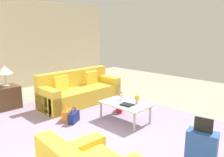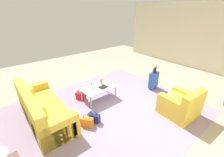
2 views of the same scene
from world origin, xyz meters
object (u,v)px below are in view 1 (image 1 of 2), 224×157
(water_bottle, at_px, (121,96))
(table_lamp, at_px, (4,70))
(coffee_table_book, at_px, (127,105))
(handbag_red, at_px, (120,107))
(suitcase_blue, at_px, (201,151))
(side_table, at_px, (7,97))
(couch, at_px, (79,92))
(coffee_table, at_px, (125,105))
(flower_vase, at_px, (137,99))
(handbag_navy, at_px, (74,117))
(handbag_orange, at_px, (67,114))

(water_bottle, xyz_separation_m, table_lamp, (2.60, 1.60, 0.50))
(coffee_table_book, xyz_separation_m, handbag_red, (0.61, -0.45, -0.31))
(suitcase_blue, bearing_deg, side_table, 9.46)
(water_bottle, bearing_deg, couch, 0.00)
(couch, height_order, water_bottle, couch)
(coffee_table_book, bearing_deg, table_lamp, 18.66)
(coffee_table, xyz_separation_m, flower_vase, (-0.22, -0.15, 0.18))
(couch, relative_size, coffee_table, 2.13)
(table_lamp, xyz_separation_m, handbag_red, (-2.31, -1.87, -0.89))
(couch, relative_size, table_lamp, 4.31)
(coffee_table_book, distance_m, handbag_navy, 1.21)
(water_bottle, height_order, flower_vase, flower_vase)
(coffee_table, height_order, suitcase_blue, suitcase_blue)
(flower_vase, bearing_deg, handbag_navy, 45.61)
(side_table, bearing_deg, suitcase_blue, -170.54)
(couch, height_order, coffee_table, couch)
(handbag_red, bearing_deg, table_lamp, 39.01)
(couch, relative_size, coffee_table_book, 9.30)
(coffee_table_book, relative_size, table_lamp, 0.46)
(table_lamp, height_order, handbag_orange, table_lamp)
(couch, relative_size, side_table, 3.89)
(coffee_table, relative_size, coffee_table_book, 4.36)
(table_lamp, distance_m, handbag_navy, 2.32)
(side_table, height_order, handbag_navy, side_table)
(suitcase_blue, bearing_deg, handbag_orange, 3.23)
(couch, distance_m, handbag_red, 1.35)
(coffee_table, relative_size, flower_vase, 5.29)
(table_lamp, bearing_deg, coffee_table_book, -154.07)
(water_bottle, relative_size, coffee_table_book, 0.82)
(coffee_table, height_order, handbag_navy, coffee_table)
(water_bottle, height_order, handbag_red, water_bottle)
(table_lamp, bearing_deg, handbag_red, -140.99)
(water_bottle, distance_m, handbag_orange, 1.31)
(handbag_navy, bearing_deg, handbag_red, -102.58)
(coffee_table, height_order, handbag_red, coffee_table)
(flower_vase, distance_m, suitcase_blue, 1.98)
(handbag_navy, bearing_deg, side_table, 17.64)
(handbag_red, bearing_deg, suitcase_blue, 156.64)
(side_table, height_order, handbag_orange, side_table)
(coffee_table_book, bearing_deg, flower_vase, -120.78)
(water_bottle, distance_m, handbag_navy, 1.17)
(side_table, bearing_deg, couch, -122.14)
(coffee_table, distance_m, handbag_red, 0.66)
(flower_vase, relative_size, handbag_red, 0.57)
(water_bottle, relative_size, table_lamp, 0.38)
(side_table, bearing_deg, water_bottle, -148.39)
(flower_vase, bearing_deg, coffee_table_book, 66.50)
(coffee_table, distance_m, side_table, 3.18)
(couch, distance_m, suitcase_blue, 3.88)
(couch, bearing_deg, table_lamp, 57.86)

